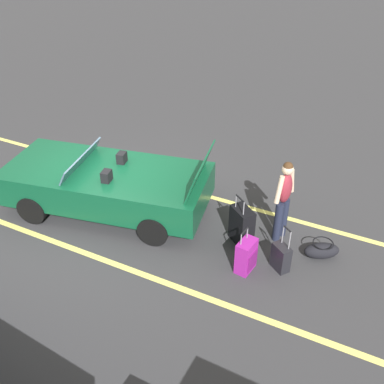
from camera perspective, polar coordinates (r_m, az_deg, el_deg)
The scene contains 9 objects.
ground_plane at distance 9.53m, azimuth -10.45°, elevation -2.05°, with size 80.00×80.00×0.00m, color #333335.
lot_line_near at distance 10.41m, azimuth -6.28°, elevation 1.74°, with size 18.00×0.12×0.01m, color #EAE066.
lot_line_mid at distance 8.72m, azimuth -15.68°, elevation -6.77°, with size 18.00×0.12×0.01m, color #EAE066.
convertible_car at distance 9.28m, azimuth -11.93°, elevation 1.11°, with size 4.39×2.51×1.53m.
suitcase_large_black at distance 8.35m, azimuth 6.42°, elevation -4.28°, with size 0.55×0.51×1.02m.
suitcase_medium_bright at distance 7.80m, azimuth 6.98°, elevation -8.15°, with size 0.30×0.43×0.84m.
suitcase_small_carryon at distance 7.95m, azimuth 11.34°, elevation -8.21°, with size 0.39×0.36×0.88m.
duffel_bag at distance 8.41m, azimuth 16.31°, elevation -7.21°, with size 0.70×0.58×0.34m.
traveler_person at distance 8.24m, azimuth 11.72°, elevation -0.61°, with size 0.30×0.60×1.65m.
Camera 1 is at (-4.92, 6.03, 5.49)m, focal length 41.54 mm.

